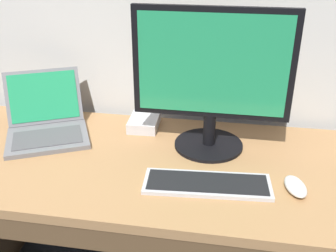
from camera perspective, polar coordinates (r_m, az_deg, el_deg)
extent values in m
cube|color=#A87A4C|center=(1.44, -3.51, -5.33)|extent=(1.55, 0.71, 0.03)
cube|color=brown|center=(1.22, -7.14, -15.99)|extent=(1.49, 0.02, 0.08)
cube|color=slate|center=(1.62, -16.91, -1.70)|extent=(0.38, 0.35, 0.02)
cube|color=#505054|center=(1.60, -16.95, -1.56)|extent=(0.30, 0.25, 0.00)
cube|color=slate|center=(1.73, -17.46, 4.06)|extent=(0.32, 0.22, 0.21)
cube|color=#23935B|center=(1.72, -17.47, 4.07)|extent=(0.28, 0.19, 0.18)
cylinder|color=black|center=(1.52, 5.85, -2.68)|extent=(0.26, 0.26, 0.01)
cylinder|color=black|center=(1.49, 5.96, -0.46)|extent=(0.05, 0.05, 0.12)
cube|color=black|center=(1.38, 6.42, 8.82)|extent=(0.56, 0.02, 0.39)
cube|color=#23935B|center=(1.37, 6.39, 8.66)|extent=(0.51, 0.00, 0.35)
cube|color=#BCBCC1|center=(1.29, 5.65, -8.32)|extent=(0.42, 0.17, 0.01)
cube|color=black|center=(1.29, 5.67, -8.03)|extent=(0.39, 0.14, 0.00)
ellipsoid|color=white|center=(1.32, 17.88, -8.28)|extent=(0.09, 0.13, 0.03)
cube|color=silver|center=(1.65, -3.44, 0.55)|extent=(0.12, 0.16, 0.04)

